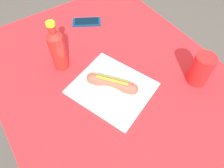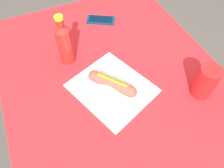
{
  "view_description": "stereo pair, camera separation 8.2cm",
  "coord_description": "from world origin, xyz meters",
  "px_view_note": "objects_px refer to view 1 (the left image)",
  "views": [
    {
      "loc": [
        0.41,
        -0.3,
        1.45
      ],
      "look_at": [
        0.01,
        -0.03,
        0.79
      ],
      "focal_mm": 33.88,
      "sensor_mm": 36.0,
      "label": 1
    },
    {
      "loc": [
        0.45,
        -0.23,
        1.45
      ],
      "look_at": [
        0.01,
        -0.03,
        0.79
      ],
      "focal_mm": 33.88,
      "sensor_mm": 36.0,
      "label": 2
    }
  ],
  "objects_px": {
    "hot_dog": "(112,84)",
    "soda_bottle": "(57,49)",
    "cell_phone": "(87,22)",
    "drinking_cup": "(201,69)"
  },
  "relations": [
    {
      "from": "hot_dog",
      "to": "cell_phone",
      "type": "relative_size",
      "value": 1.1
    },
    {
      "from": "soda_bottle",
      "to": "drinking_cup",
      "type": "xyz_separation_m",
      "value": [
        0.38,
        0.42,
        -0.03
      ]
    },
    {
      "from": "hot_dog",
      "to": "soda_bottle",
      "type": "height_order",
      "value": "soda_bottle"
    },
    {
      "from": "cell_phone",
      "to": "drinking_cup",
      "type": "height_order",
      "value": "drinking_cup"
    },
    {
      "from": "cell_phone",
      "to": "soda_bottle",
      "type": "relative_size",
      "value": 0.7
    },
    {
      "from": "hot_dog",
      "to": "cell_phone",
      "type": "xyz_separation_m",
      "value": [
        -0.41,
        0.12,
        -0.02
      ]
    },
    {
      "from": "drinking_cup",
      "to": "soda_bottle",
      "type": "bearing_deg",
      "value": -131.91
    },
    {
      "from": "hot_dog",
      "to": "drinking_cup",
      "type": "height_order",
      "value": "drinking_cup"
    },
    {
      "from": "drinking_cup",
      "to": "hot_dog",
      "type": "bearing_deg",
      "value": -116.92
    },
    {
      "from": "soda_bottle",
      "to": "drinking_cup",
      "type": "bearing_deg",
      "value": 48.09
    }
  ]
}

